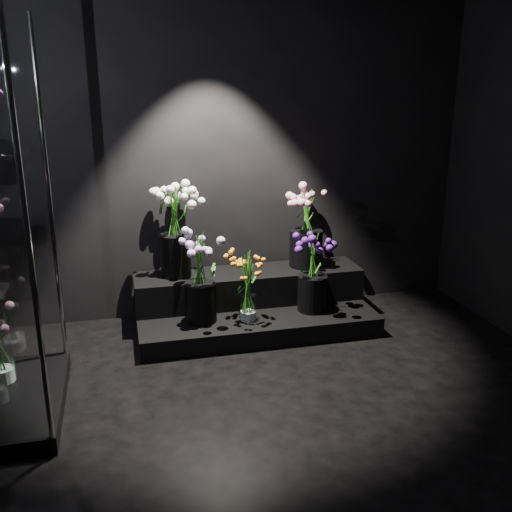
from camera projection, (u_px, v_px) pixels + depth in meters
name	position (u px, v px, depth m)	size (l,w,h in m)	color
floor	(306.00, 438.00, 3.21)	(4.00, 4.00, 0.00)	black
wall_back	(233.00, 148.00, 4.66)	(4.00, 4.00, 0.00)	black
display_riser	(252.00, 304.00, 4.69)	(1.88, 0.83, 0.42)	black
bouquet_orange_bells	(248.00, 286.00, 4.33)	(0.29, 0.29, 0.54)	white
bouquet_lilac	(200.00, 270.00, 4.27)	(0.39, 0.39, 0.70)	black
bouquet_purple	(313.00, 268.00, 4.49)	(0.36, 0.36, 0.63)	black
bouquet_cream_roses	(174.00, 223.00, 4.49)	(0.40, 0.40, 0.74)	black
bouquet_pink_roses	(306.00, 225.00, 4.75)	(0.44, 0.44, 0.66)	black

